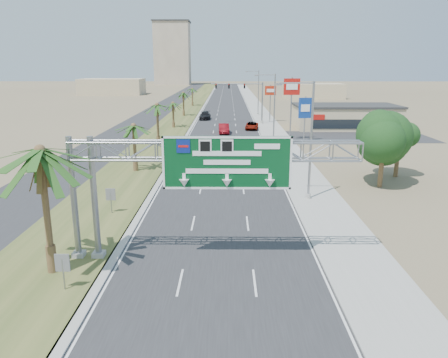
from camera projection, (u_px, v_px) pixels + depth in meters
name	position (u px, v px, depth m)	size (l,w,h in m)	color
road	(226.00, 106.00, 122.93)	(12.00, 300.00, 0.02)	#28282B
sidewalk_right	(256.00, 106.00, 122.84)	(4.00, 300.00, 0.10)	#9E9B93
median_grass	(191.00, 106.00, 123.01)	(7.00, 300.00, 0.12)	#3F4D22
opposing_road	(166.00, 106.00, 123.09)	(8.00, 300.00, 0.02)	#28282B
sign_gantry	(199.00, 160.00, 24.61)	(16.75, 1.24, 7.50)	gray
palm_near	(40.00, 151.00, 22.60)	(5.70, 5.70, 8.35)	brown
palm_row_b	(134.00, 127.00, 46.33)	(3.99, 3.99, 5.95)	brown
palm_row_c	(157.00, 106.00, 61.61)	(3.99, 3.99, 6.75)	brown
palm_row_d	(173.00, 104.00, 79.34)	(3.99, 3.99, 5.45)	brown
palm_row_e	(183.00, 93.00, 97.55)	(3.99, 3.99, 6.15)	brown
palm_row_f	(192.00, 89.00, 121.83)	(3.99, 3.99, 5.75)	brown
streetlight_near	(308.00, 146.00, 36.56)	(3.27, 0.44, 10.00)	gray
streetlight_mid	(273.00, 110.00, 65.57)	(3.27, 0.44, 10.00)	gray
streetlight_far	(257.00, 94.00, 100.39)	(3.27, 0.44, 10.00)	gray
signal_mast	(252.00, 99.00, 84.87)	(10.28, 0.71, 8.00)	gray
store_building	(345.00, 117.00, 79.66)	(18.00, 10.00, 4.00)	#CAB588
oak_near	(384.00, 140.00, 40.40)	(4.50, 4.50, 6.80)	brown
oak_far	(399.00, 140.00, 44.42)	(3.50, 3.50, 5.60)	brown
median_signback_a	(63.00, 265.00, 22.04)	(0.75, 0.08, 2.08)	gray
median_signback_b	(111.00, 196.00, 33.66)	(0.75, 0.08, 2.08)	gray
tower_distant	(173.00, 54.00, 254.20)	(20.00, 16.00, 35.00)	tan
building_distant_left	(112.00, 87.00, 170.95)	(24.00, 14.00, 6.00)	#CAB588
building_distant_right	(313.00, 91.00, 151.04)	(20.00, 12.00, 5.00)	#CAB588
car_left_lane	(209.00, 145.00, 59.19)	(1.73, 4.30, 1.46)	black
car_mid_lane	(224.00, 129.00, 73.81)	(1.71, 4.91, 1.62)	#65090F
car_right_lane	(252.00, 126.00, 78.21)	(2.18, 4.74, 1.32)	gray
car_far	(205.00, 116.00, 92.70)	(2.21, 5.44, 1.58)	black
pole_sign_red_near	(292.00, 91.00, 64.82)	(2.40, 0.39, 9.53)	gray
pole_sign_blue	(305.00, 109.00, 64.72)	(2.01, 0.81, 6.78)	gray
pole_sign_red_far	(270.00, 93.00, 87.05)	(2.20, 0.36, 7.41)	gray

